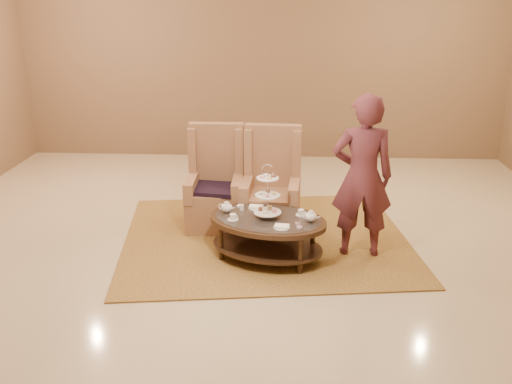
# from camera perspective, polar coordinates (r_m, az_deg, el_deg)

# --- Properties ---
(ground) EXTENTS (8.00, 8.00, 0.00)m
(ground) POSITION_cam_1_polar(r_m,az_deg,el_deg) (6.15, -1.00, -6.64)
(ground) COLOR beige
(ground) RESTS_ON ground
(ceiling) EXTENTS (8.00, 8.00, 0.02)m
(ceiling) POSITION_cam_1_polar(r_m,az_deg,el_deg) (6.15, -1.00, -6.64)
(ceiling) COLOR silver
(ceiling) RESTS_ON ground
(wall_back) EXTENTS (8.00, 0.04, 3.50)m
(wall_back) POSITION_cam_1_polar(r_m,az_deg,el_deg) (9.56, 0.69, 13.77)
(wall_back) COLOR brown
(wall_back) RESTS_ON ground
(rug) EXTENTS (3.53, 3.07, 0.02)m
(rug) POSITION_cam_1_polar(r_m,az_deg,el_deg) (6.61, 0.96, -4.63)
(rug) COLOR olive
(rug) RESTS_ON ground
(tea_table) EXTENTS (1.47, 1.21, 1.06)m
(tea_table) POSITION_cam_1_polar(r_m,az_deg,el_deg) (5.99, 1.14, -3.35)
(tea_table) COLOR black
(tea_table) RESTS_ON ground
(armchair_left) EXTENTS (0.67, 0.69, 1.22)m
(armchair_left) POSITION_cam_1_polar(r_m,az_deg,el_deg) (6.88, -4.04, -0.04)
(armchair_left) COLOR #996948
(armchair_left) RESTS_ON ground
(armchair_right) EXTENTS (0.70, 0.73, 1.23)m
(armchair_right) POSITION_cam_1_polar(r_m,az_deg,el_deg) (6.74, 1.54, -0.42)
(armchair_right) COLOR #996948
(armchair_right) RESTS_ON ground
(person) EXTENTS (0.64, 0.42, 1.76)m
(person) POSITION_cam_1_polar(r_m,az_deg,el_deg) (6.02, 10.58, 1.49)
(person) COLOR #55242C
(person) RESTS_ON ground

